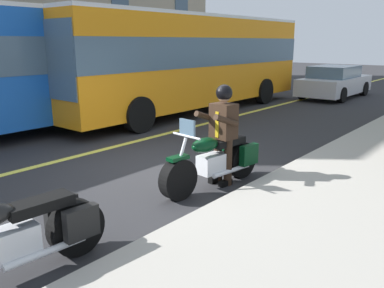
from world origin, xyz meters
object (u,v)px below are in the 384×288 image
motorcycle_parked (14,239)px  motorcycle_main (215,161)px  bus_far (190,58)px  rider_main (223,126)px  car_dark (335,82)px  bus_near (20,63)px

motorcycle_parked → motorcycle_main: bearing=-179.4°
bus_far → rider_main: bearing=44.3°
motorcycle_parked → car_dark: (-16.01, -2.62, 0.24)m
bus_far → car_dark: size_ratio=2.40×
bus_far → car_dark: bearing=158.6°
motorcycle_main → bus_far: (-5.62, -5.27, 1.42)m
bus_far → car_dark: 7.45m
rider_main → car_dark: size_ratio=0.38×
rider_main → motorcycle_parked: rider_main is taller
rider_main → bus_near: size_ratio=0.16×
rider_main → motorcycle_main: bearing=-5.6°
bus_near → car_dark: bearing=162.6°
bus_near → rider_main: bearing=91.0°
bus_far → car_dark: bus_far is taller
motorcycle_parked → car_dark: 16.23m
rider_main → bus_near: (0.11, -6.49, 0.84)m
motorcycle_main → rider_main: rider_main is taller
rider_main → bus_near: bus_near is taller
motorcycle_main → motorcycle_parked: (3.55, 0.04, 0.00)m
rider_main → bus_far: size_ratio=0.16×
rider_main → car_dark: (-12.27, -2.60, -0.35)m
motorcycle_parked → rider_main: bearing=-179.7°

